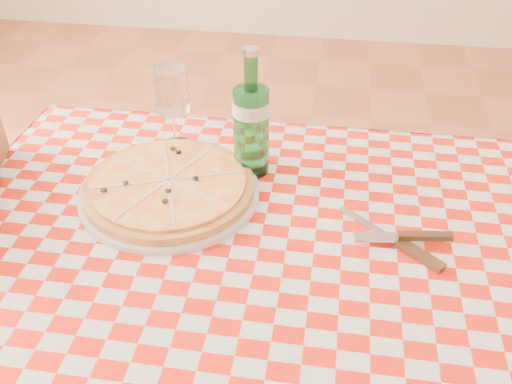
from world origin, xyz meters
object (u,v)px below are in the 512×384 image
Objects in this scene: pizza_plate at (169,186)px; water_bottle at (251,113)px; dining_table at (261,272)px; wine_glass at (173,109)px.

pizza_plate is 1.32× the size of water_bottle.
dining_table is at bearing -25.35° from pizza_plate.
dining_table is 0.27m from pizza_plate.
pizza_plate is at bearing 154.65° from dining_table.
dining_table is 4.13× the size of water_bottle.
dining_table is at bearing -75.93° from water_bottle.
water_bottle is at bearing 104.07° from dining_table.
wine_glass is at bearing 159.15° from water_bottle.
water_bottle is 1.44× the size of wine_glass.
water_bottle reaches higher than pizza_plate.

